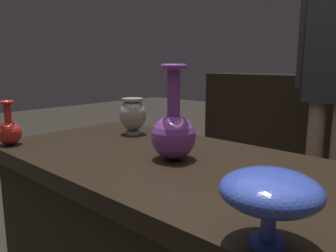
# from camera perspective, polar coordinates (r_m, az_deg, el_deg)

# --- Properties ---
(vase_centerpiece) EXTENTS (0.14, 0.14, 0.29)m
(vase_centerpiece) POSITION_cam_1_polar(r_m,az_deg,el_deg) (1.00, 0.93, -0.97)
(vase_centerpiece) COLOR #7A388E
(vase_centerpiece) RESTS_ON display_plinth
(vase_tall_behind) EXTENTS (0.08, 0.08, 0.16)m
(vase_tall_behind) POSITION_cam_1_polar(r_m,az_deg,el_deg) (1.32, -25.60, -0.77)
(vase_tall_behind) COLOR red
(vase_tall_behind) RESTS_ON display_plinth
(vase_left_accent) EXTENTS (0.11, 0.11, 0.15)m
(vase_left_accent) POSITION_cam_1_polar(r_m,az_deg,el_deg) (1.37, -6.06, 1.98)
(vase_left_accent) COLOR gray
(vase_left_accent) RESTS_ON display_plinth
(vase_right_accent) EXTENTS (0.16, 0.16, 0.13)m
(vase_right_accent) POSITION_cam_1_polar(r_m,az_deg,el_deg) (0.55, 17.14, -10.83)
(vase_right_accent) COLOR #2D429E
(vase_right_accent) RESTS_ON display_plinth
(visitor_center_back) EXTENTS (0.47, 0.20, 1.71)m
(visitor_center_back) POSITION_cam_1_polar(r_m,az_deg,el_deg) (2.36, 26.49, 7.69)
(visitor_center_back) COLOR #846B56
(visitor_center_back) RESTS_ON ground_plane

